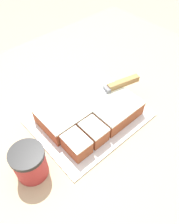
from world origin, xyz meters
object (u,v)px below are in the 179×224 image
object	(u,v)px
coffee_cup	(30,163)
cake_board	(90,118)
cake	(90,111)
knife	(112,87)

from	to	relation	value
coffee_cup	cake_board	bearing A→B (deg)	9.10
cake_board	cake	size ratio (longest dim) A/B	1.23
cake	coffee_cup	bearing A→B (deg)	-170.49
cake_board	cake	bearing A→B (deg)	34.06
cake	knife	distance (m)	0.12
cake_board	coffee_cup	distance (m)	0.27
knife	coffee_cup	xyz separation A→B (m)	(-0.38, -0.05, -0.02)
cake_board	knife	bearing A→B (deg)	4.83
cake	coffee_cup	xyz separation A→B (m)	(-0.26, -0.04, 0.02)
cake_board	coffee_cup	xyz separation A→B (m)	(-0.26, -0.04, 0.05)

